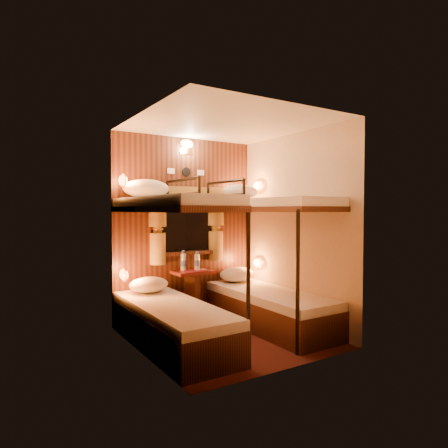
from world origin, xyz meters
TOP-DOWN VIEW (x-y plane):
  - floor at (0.00, 0.00)m, footprint 2.10×2.10m
  - ceiling at (0.00, 0.00)m, footprint 2.10×2.10m
  - wall_back at (0.00, 1.05)m, footprint 2.40×0.00m
  - wall_front at (0.00, -1.05)m, footprint 2.40×0.00m
  - wall_left at (-1.00, 0.00)m, footprint 0.00×2.40m
  - wall_right at (1.00, 0.00)m, footprint 0.00×2.40m
  - back_panel at (0.00, 1.04)m, footprint 2.00×0.03m
  - bunk_left at (-0.65, 0.07)m, footprint 0.72×1.90m
  - bunk_right at (0.65, 0.07)m, footprint 0.72×1.90m
  - window at (0.00, 1.00)m, footprint 1.00×0.12m
  - curtains at (0.00, 0.97)m, footprint 1.10×0.22m
  - back_fixtures at (0.00, 1.00)m, footprint 0.54×0.09m
  - reading_lamps at (-0.00, 0.70)m, footprint 2.00×0.20m
  - table at (0.00, 0.85)m, footprint 0.50×0.34m
  - bottle_left at (-0.11, 0.89)m, footprint 0.08×0.08m
  - bottle_right at (0.07, 0.84)m, footprint 0.07×0.07m
  - sachet_a at (0.16, 0.86)m, footprint 0.09×0.08m
  - sachet_b at (0.10, 0.91)m, footprint 0.07×0.05m
  - pillow_lower_left at (-0.65, 0.72)m, footprint 0.48×0.34m
  - pillow_lower_right at (0.65, 0.77)m, footprint 0.51×0.36m
  - pillow_upper_left at (-0.65, 0.79)m, footprint 0.57×0.41m
  - pillow_upper_right at (0.65, 0.69)m, footprint 0.52×0.37m

SIDE VIEW (x-z plane):
  - floor at x=0.00m, z-range 0.00..0.00m
  - table at x=0.00m, z-range 0.09..0.74m
  - pillow_lower_left at x=-0.65m, z-range 0.46..0.64m
  - pillow_lower_right at x=0.65m, z-range 0.46..0.66m
  - bunk_left at x=-0.65m, z-range -0.35..1.47m
  - bunk_right at x=0.65m, z-range -0.35..1.47m
  - sachet_b at x=0.10m, z-range 0.65..0.66m
  - sachet_a at x=0.16m, z-range 0.65..0.66m
  - bottle_right at x=0.07m, z-range 0.63..0.88m
  - bottle_left at x=-0.11m, z-range 0.63..0.90m
  - window at x=0.00m, z-range 0.79..1.58m
  - wall_back at x=0.00m, z-range 0.00..2.40m
  - wall_front at x=0.00m, z-range 0.00..2.40m
  - wall_left at x=-1.00m, z-range 0.00..2.40m
  - wall_right at x=1.00m, z-range 0.00..2.40m
  - back_panel at x=0.00m, z-range 0.00..2.40m
  - reading_lamps at x=0.00m, z-range 0.62..1.86m
  - curtains at x=0.00m, z-range 0.76..1.76m
  - pillow_upper_right at x=0.65m, z-range 1.59..1.79m
  - pillow_upper_left at x=-0.65m, z-range 1.59..1.81m
  - back_fixtures at x=0.00m, z-range 2.00..2.49m
  - ceiling at x=0.00m, z-range 2.40..2.40m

